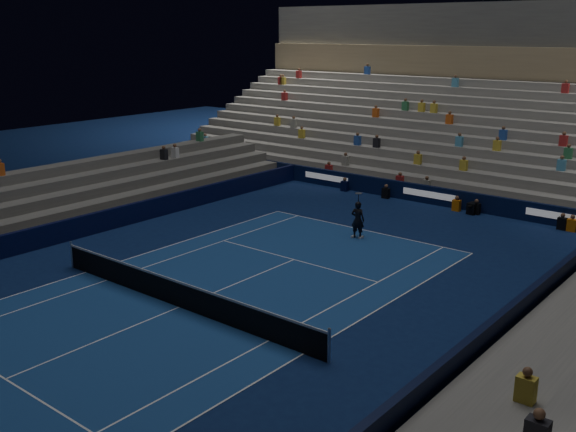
# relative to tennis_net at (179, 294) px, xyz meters

# --- Properties ---
(ground) EXTENTS (90.00, 90.00, 0.00)m
(ground) POSITION_rel_tennis_net_xyz_m (0.00, 0.00, -0.50)
(ground) COLOR #0B1B47
(ground) RESTS_ON ground
(court_surface) EXTENTS (10.97, 23.77, 0.01)m
(court_surface) POSITION_rel_tennis_net_xyz_m (0.00, 0.00, -0.50)
(court_surface) COLOR navy
(court_surface) RESTS_ON ground
(sponsor_barrier_far) EXTENTS (44.00, 0.25, 1.00)m
(sponsor_barrier_far) POSITION_rel_tennis_net_xyz_m (0.00, 18.50, -0.00)
(sponsor_barrier_far) COLOR black
(sponsor_barrier_far) RESTS_ON ground
(sponsor_barrier_east) EXTENTS (0.25, 37.00, 1.00)m
(sponsor_barrier_east) POSITION_rel_tennis_net_xyz_m (9.70, 0.00, -0.00)
(sponsor_barrier_east) COLOR black
(sponsor_barrier_east) RESTS_ON ground
(sponsor_barrier_west) EXTENTS (0.25, 37.00, 1.00)m
(sponsor_barrier_west) POSITION_rel_tennis_net_xyz_m (-9.70, 0.00, -0.00)
(sponsor_barrier_west) COLOR black
(sponsor_barrier_west) RESTS_ON ground
(grandstand_main) EXTENTS (44.00, 15.20, 11.20)m
(grandstand_main) POSITION_rel_tennis_net_xyz_m (0.00, 27.90, 2.87)
(grandstand_main) COLOR slate
(grandstand_main) RESTS_ON ground
(grandstand_east) EXTENTS (5.00, 37.00, 2.50)m
(grandstand_east) POSITION_rel_tennis_net_xyz_m (13.17, 0.00, 0.41)
(grandstand_east) COLOR slate
(grandstand_east) RESTS_ON ground
(tennis_net) EXTENTS (12.90, 0.10, 1.10)m
(tennis_net) POSITION_rel_tennis_net_xyz_m (0.00, 0.00, 0.00)
(tennis_net) COLOR #B2B2B7
(tennis_net) RESTS_ON ground
(tennis_player) EXTENTS (0.71, 0.54, 1.75)m
(tennis_player) POSITION_rel_tennis_net_xyz_m (0.37, 10.64, 0.37)
(tennis_player) COLOR black
(tennis_player) RESTS_ON ground
(broadcast_camera) EXTENTS (0.50, 0.93, 0.60)m
(broadcast_camera) POSITION_rel_tennis_net_xyz_m (2.75, 17.93, -0.19)
(broadcast_camera) COLOR black
(broadcast_camera) RESTS_ON ground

